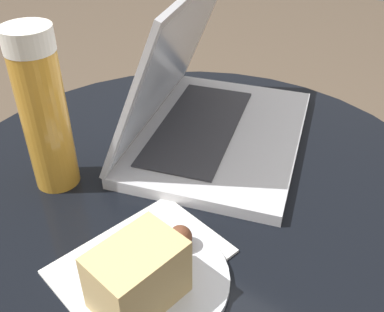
{
  "coord_description": "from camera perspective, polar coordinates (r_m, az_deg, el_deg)",
  "views": [
    {
      "loc": [
        -0.4,
        -0.29,
        0.96
      ],
      "look_at": [
        -0.02,
        -0.02,
        0.63
      ],
      "focal_mm": 42.0,
      "sensor_mm": 36.0,
      "label": 1
    }
  ],
  "objects": [
    {
      "name": "laptop",
      "position": [
        0.71,
        1.62,
        5.89
      ],
      "size": [
        0.41,
        0.35,
        0.25
      ],
      "color": "silver",
      "rests_on": "table"
    },
    {
      "name": "napkin",
      "position": [
        0.54,
        -6.51,
        -13.14
      ],
      "size": [
        0.21,
        0.17,
        0.0
      ],
      "color": "white",
      "rests_on": "table"
    },
    {
      "name": "fork",
      "position": [
        0.5,
        -2.16,
        -17.49
      ],
      "size": [
        0.12,
        0.15,
        0.0
      ],
      "color": "#B2B2B7",
      "rests_on": "table"
    },
    {
      "name": "snack_plate",
      "position": [
        0.49,
        -6.21,
        -14.61
      ],
      "size": [
        0.18,
        0.18,
        0.08
      ],
      "color": "silver",
      "rests_on": "table"
    },
    {
      "name": "table",
      "position": [
        0.73,
        0.05,
        -11.96
      ],
      "size": [
        0.75,
        0.75,
        0.56
      ],
      "color": "#9E9EA3",
      "rests_on": "ground_plane"
    },
    {
      "name": "beer_glass",
      "position": [
        0.61,
        -18.32,
        5.38
      ],
      "size": [
        0.06,
        0.06,
        0.23
      ],
      "color": "gold",
      "rests_on": "table"
    }
  ]
}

